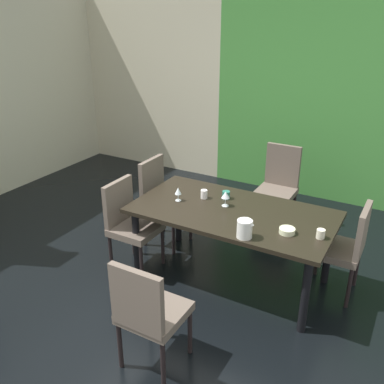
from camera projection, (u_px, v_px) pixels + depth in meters
The scene contains 16 objects.
ground_plane at pixel (141, 284), 4.22m from camera, with size 6.26×6.01×0.02m, color black.
back_panel_interior at pixel (150, 78), 6.83m from camera, with size 2.52×0.10×2.88m, color beige.
garden_window_panel at pixel (353, 97), 5.43m from camera, with size 3.74×0.10×2.88m, color #438B3A.
dining_table at pixel (232, 218), 4.03m from camera, with size 1.88×1.00×0.75m.
chair_left_near at pixel (129, 221), 4.30m from camera, with size 0.45×0.44×0.93m.
chair_head_far at pixel (278, 183), 5.15m from camera, with size 0.44×0.45×0.99m.
chair_head_near at pixel (148, 310), 3.04m from camera, with size 0.44×0.44×0.93m.
chair_right_far at pixel (345, 245), 3.88m from camera, with size 0.44×0.44×0.91m.
chair_left_far at pixel (161, 198), 4.77m from camera, with size 0.45×0.44×0.98m.
wine_glass_near_window at pixel (226, 195), 4.04m from camera, with size 0.08×0.08×0.15m.
wine_glass_right at pixel (178, 191), 4.16m from camera, with size 0.07×0.07×0.14m.
serving_bowl_east at pixel (287, 231), 3.59m from camera, with size 0.14×0.14×0.05m, color beige.
cup_corner at pixel (204, 194), 4.23m from camera, with size 0.07×0.07×0.09m, color white.
cup_left at pixel (226, 195), 4.23m from camera, with size 0.08×0.08×0.08m, color #27715E.
cup_rear at pixel (321, 234), 3.50m from camera, with size 0.07×0.07×0.08m, color beige.
pitcher_west at pixel (245, 229), 3.50m from camera, with size 0.14×0.13×0.16m.
Camera 1 is at (2.16, -2.80, 2.51)m, focal length 40.00 mm.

